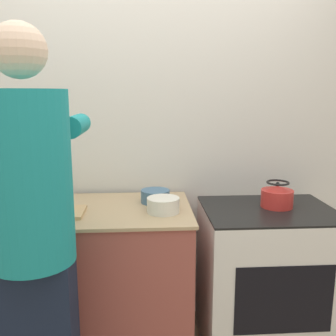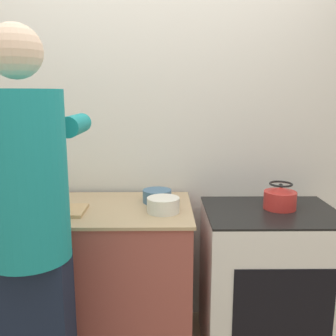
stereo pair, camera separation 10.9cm
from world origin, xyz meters
The scene contains 9 objects.
wall_back centered at (0.00, 0.72, 1.30)m, with size 8.00×0.05×2.60m.
counter centered at (-0.43, 0.33, 0.45)m, with size 1.38×0.67×0.91m.
oven centered at (0.72, 0.30, 0.45)m, with size 0.76×0.60×0.89m.
person centered at (-0.47, -0.23, 0.99)m, with size 0.39×0.63×1.82m.
cutting_board centered at (-0.52, 0.23, 0.92)m, with size 0.38×0.22×0.02m.
knife centered at (-0.57, 0.25, 0.93)m, with size 0.23×0.11×0.01m.
kettle centered at (0.78, 0.34, 0.96)m, with size 0.19×0.19×0.15m.
bowl_prep centered at (0.10, 0.23, 0.95)m, with size 0.18×0.18×0.08m.
bowl_mixing centered at (0.06, 0.43, 0.95)m, with size 0.17×0.17×0.08m.
Camera 1 is at (-0.01, -1.75, 1.55)m, focal length 40.00 mm.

